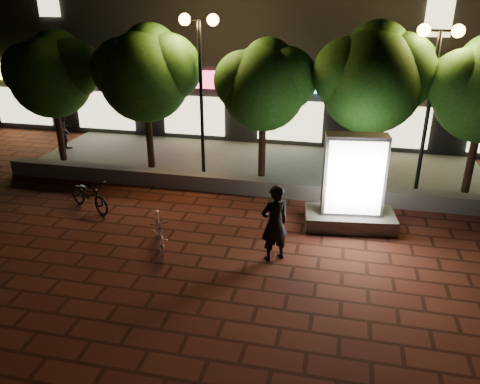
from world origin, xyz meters
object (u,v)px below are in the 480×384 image
(rider, at_px, (275,223))
(street_lamp_left, at_px, (200,55))
(tree_left, at_px, (147,71))
(ad_kiosk, at_px, (352,191))
(scooter_parked, at_px, (89,195))
(scooter_pink, at_px, (159,231))
(pedestrian, at_px, (65,130))
(street_lamp_right, at_px, (435,67))
(tree_mid, at_px, (265,82))
(tree_far_left, at_px, (53,72))
(tree_right, at_px, (374,75))

(rider, bearing_deg, street_lamp_left, -93.31)
(tree_left, distance_m, ad_kiosk, 7.93)
(ad_kiosk, distance_m, scooter_parked, 7.44)
(scooter_pink, bearing_deg, pedestrian, 106.86)
(street_lamp_right, bearing_deg, tree_mid, 176.96)
(tree_far_left, height_order, tree_mid, tree_far_left)
(street_lamp_left, xyz_separation_m, rider, (3.21, -4.96, -3.08))
(street_lamp_right, distance_m, rider, 6.90)
(street_lamp_left, xyz_separation_m, scooter_pink, (0.36, -5.03, -3.58))
(tree_left, xyz_separation_m, scooter_parked, (-0.49, -3.66, -2.98))
(scooter_parked, xyz_separation_m, pedestrian, (-3.56, 4.68, 0.42))
(tree_right, xyz_separation_m, pedestrian, (-11.36, 1.02, -2.68))
(tree_far_left, xyz_separation_m, tree_left, (3.50, 0.00, 0.15))
(tree_left, bearing_deg, pedestrian, 165.82)
(rider, height_order, pedestrian, rider)
(pedestrian, bearing_deg, scooter_pink, -121.79)
(street_lamp_right, relative_size, rider, 2.61)
(tree_mid, bearing_deg, street_lamp_right, -3.04)
(scooter_parked, bearing_deg, tree_far_left, 66.63)
(tree_far_left, distance_m, street_lamp_right, 12.47)
(scooter_pink, distance_m, pedestrian, 8.97)
(street_lamp_left, height_order, pedestrian, street_lamp_left)
(tree_left, relative_size, scooter_pink, 3.31)
(tree_right, height_order, rider, tree_right)
(tree_right, bearing_deg, rider, -112.32)
(pedestrian, bearing_deg, rider, -111.15)
(scooter_parked, bearing_deg, scooter_pink, -93.18)
(tree_left, height_order, scooter_parked, tree_left)
(tree_mid, relative_size, rider, 2.36)
(tree_left, xyz_separation_m, tree_mid, (4.00, -0.00, -0.23))
(scooter_parked, bearing_deg, ad_kiosk, -58.36)
(tree_left, xyz_separation_m, rider, (5.16, -5.23, -2.49))
(tree_far_left, bearing_deg, scooter_pink, -42.34)
(pedestrian, bearing_deg, street_lamp_right, -82.64)
(tree_far_left, xyz_separation_m, street_lamp_right, (12.45, -0.26, 0.60))
(street_lamp_left, distance_m, pedestrian, 6.89)
(tree_mid, height_order, tree_right, tree_right)
(ad_kiosk, distance_m, pedestrian, 11.70)
(rider, relative_size, pedestrian, 1.18)
(tree_right, height_order, scooter_pink, tree_right)
(tree_right, relative_size, street_lamp_right, 1.02)
(tree_right, distance_m, scooter_parked, 9.15)
(tree_left, distance_m, tree_right, 7.30)
(tree_mid, relative_size, scooter_parked, 2.55)
(tree_far_left, bearing_deg, tree_mid, -0.00)
(scooter_pink, bearing_deg, street_lamp_left, 65.75)
(tree_left, distance_m, street_lamp_right, 8.96)
(tree_right, bearing_deg, tree_far_left, -180.00)
(tree_far_left, relative_size, ad_kiosk, 1.80)
(tree_mid, bearing_deg, street_lamp_left, -172.69)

